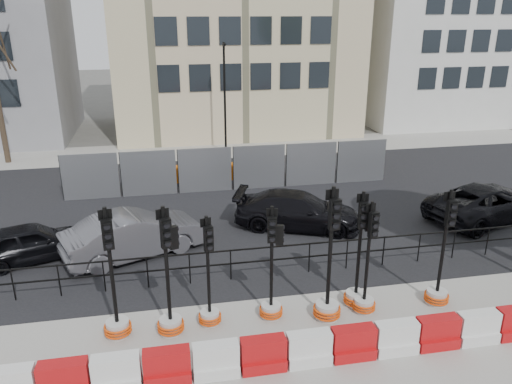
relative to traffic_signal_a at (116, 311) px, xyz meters
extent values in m
plane|color=#51514C|center=(4.31, 0.95, -0.71)|extent=(120.00, 120.00, 0.00)
cube|color=gray|center=(4.31, -2.05, -0.70)|extent=(40.00, 6.00, 0.02)
cube|color=black|center=(4.31, 7.95, -0.69)|extent=(40.00, 14.00, 0.03)
cube|color=gray|center=(4.31, 16.95, -0.70)|extent=(40.00, 4.00, 0.02)
cube|color=silver|center=(21.31, 22.95, 7.29)|extent=(12.00, 9.00, 16.00)
cylinder|color=black|center=(-2.89, 2.15, -0.21)|extent=(0.04, 0.04, 1.00)
cylinder|color=black|center=(-1.69, 2.15, -0.21)|extent=(0.04, 0.04, 1.00)
cylinder|color=black|center=(-0.49, 2.15, -0.21)|extent=(0.04, 0.04, 1.00)
cylinder|color=black|center=(0.71, 2.15, -0.21)|extent=(0.04, 0.04, 1.00)
cylinder|color=black|center=(1.91, 2.15, -0.21)|extent=(0.04, 0.04, 1.00)
cylinder|color=black|center=(3.11, 2.15, -0.21)|extent=(0.04, 0.04, 1.00)
cylinder|color=black|center=(4.31, 2.15, -0.21)|extent=(0.04, 0.04, 1.00)
cylinder|color=black|center=(5.51, 2.15, -0.21)|extent=(0.04, 0.04, 1.00)
cylinder|color=black|center=(6.71, 2.15, -0.21)|extent=(0.04, 0.04, 1.00)
cylinder|color=black|center=(7.91, 2.15, -0.21)|extent=(0.04, 0.04, 1.00)
cylinder|color=black|center=(9.11, 2.15, -0.21)|extent=(0.04, 0.04, 1.00)
cylinder|color=black|center=(10.31, 2.15, -0.21)|extent=(0.04, 0.04, 1.00)
cylinder|color=black|center=(11.51, 2.15, -0.21)|extent=(0.04, 0.04, 1.00)
cube|color=black|center=(4.31, 2.15, 0.27)|extent=(18.00, 0.04, 0.04)
cube|color=black|center=(4.31, 2.15, -0.16)|extent=(18.00, 0.04, 0.04)
cube|color=gray|center=(-1.69, 9.95, 0.29)|extent=(2.30, 0.05, 2.00)
cylinder|color=black|center=(-2.84, 9.95, 0.29)|extent=(0.05, 0.05, 2.00)
cube|color=gray|center=(0.71, 9.95, 0.29)|extent=(2.30, 0.05, 2.00)
cylinder|color=black|center=(-0.44, 9.95, 0.29)|extent=(0.05, 0.05, 2.00)
cube|color=gray|center=(3.11, 9.95, 0.29)|extent=(2.30, 0.05, 2.00)
cylinder|color=black|center=(1.96, 9.95, 0.29)|extent=(0.05, 0.05, 2.00)
cube|color=gray|center=(5.51, 9.95, 0.29)|extent=(2.30, 0.05, 2.00)
cylinder|color=black|center=(4.36, 9.95, 0.29)|extent=(0.05, 0.05, 2.00)
cube|color=gray|center=(7.91, 9.95, 0.29)|extent=(2.30, 0.05, 2.00)
cylinder|color=black|center=(6.76, 9.95, 0.29)|extent=(0.05, 0.05, 2.00)
cube|color=gray|center=(10.31, 9.95, 0.29)|extent=(2.30, 0.05, 2.00)
cylinder|color=black|center=(9.16, 9.95, 0.29)|extent=(0.05, 0.05, 2.00)
cube|color=orange|center=(0.31, 11.45, -0.31)|extent=(1.00, 0.40, 0.80)
cube|color=orange|center=(2.31, 11.45, -0.31)|extent=(1.00, 0.40, 0.80)
cube|color=orange|center=(4.31, 11.45, -0.31)|extent=(1.00, 0.40, 0.80)
cube|color=orange|center=(6.31, 11.45, -0.31)|extent=(1.00, 0.40, 0.80)
cylinder|color=black|center=(4.81, 15.95, 2.29)|extent=(0.12, 0.12, 6.00)
cube|color=black|center=(4.81, 15.70, 5.19)|extent=(0.12, 0.50, 0.12)
cube|color=silver|center=(-1.99, -1.85, -0.16)|extent=(1.00, 0.35, 0.50)
cube|color=red|center=(-0.94, -1.85, -0.16)|extent=(1.00, 0.35, 0.50)
cube|color=silver|center=(0.11, -1.85, -0.56)|extent=(1.00, 0.50, 0.30)
cube|color=silver|center=(0.11, -1.85, -0.16)|extent=(1.00, 0.35, 0.50)
cube|color=red|center=(1.16, -1.85, -0.56)|extent=(1.00, 0.50, 0.30)
cube|color=red|center=(1.16, -1.85, -0.16)|extent=(1.00, 0.35, 0.50)
cube|color=silver|center=(2.21, -1.85, -0.56)|extent=(1.00, 0.50, 0.30)
cube|color=silver|center=(2.21, -1.85, -0.16)|extent=(1.00, 0.35, 0.50)
cube|color=red|center=(3.26, -1.85, -0.56)|extent=(1.00, 0.50, 0.30)
cube|color=red|center=(3.26, -1.85, -0.16)|extent=(1.00, 0.35, 0.50)
cube|color=silver|center=(4.31, -1.85, -0.56)|extent=(1.00, 0.50, 0.30)
cube|color=silver|center=(4.31, -1.85, -0.16)|extent=(1.00, 0.35, 0.50)
cube|color=red|center=(5.36, -1.85, -0.56)|extent=(1.00, 0.50, 0.30)
cube|color=red|center=(5.36, -1.85, -0.16)|extent=(1.00, 0.35, 0.50)
cube|color=silver|center=(6.41, -1.85, -0.56)|extent=(1.00, 0.50, 0.30)
cube|color=silver|center=(6.41, -1.85, -0.16)|extent=(1.00, 0.35, 0.50)
cube|color=red|center=(7.46, -1.85, -0.56)|extent=(1.00, 0.50, 0.30)
cube|color=red|center=(7.46, -1.85, -0.16)|extent=(1.00, 0.35, 0.50)
cube|color=silver|center=(8.51, -1.85, -0.56)|extent=(1.00, 0.50, 0.30)
cube|color=silver|center=(8.51, -1.85, -0.16)|extent=(1.00, 0.35, 0.50)
cylinder|color=beige|center=(0.00, 0.01, -0.50)|extent=(0.56, 0.56, 0.41)
torus|color=#DC460B|center=(0.00, 0.01, -0.58)|extent=(0.67, 0.67, 0.05)
torus|color=#DC460B|center=(0.00, 0.01, -0.50)|extent=(0.67, 0.67, 0.05)
torus|color=#DC460B|center=(0.00, 0.01, -0.42)|extent=(0.67, 0.67, 0.05)
cylinder|color=black|center=(0.00, 0.01, 1.16)|extent=(0.09, 0.09, 3.10)
cube|color=black|center=(0.02, -0.11, 2.09)|extent=(0.27, 0.18, 0.72)
cylinder|color=black|center=(0.03, -0.19, 1.86)|extent=(0.16, 0.08, 0.16)
cylinder|color=black|center=(0.03, -0.19, 2.09)|extent=(0.16, 0.08, 0.16)
cylinder|color=black|center=(0.03, -0.19, 2.32)|extent=(0.16, 0.08, 0.16)
cube|color=black|center=(-0.01, 0.08, 2.50)|extent=(0.31, 0.08, 0.25)
cylinder|color=beige|center=(1.28, -0.12, -0.50)|extent=(0.55, 0.55, 0.41)
torus|color=#DC460B|center=(1.28, -0.12, -0.58)|extent=(0.67, 0.67, 0.05)
torus|color=#DC460B|center=(1.28, -0.12, -0.50)|extent=(0.67, 0.67, 0.05)
torus|color=#DC460B|center=(1.28, -0.12, -0.42)|extent=(0.67, 0.67, 0.05)
cylinder|color=black|center=(1.28, -0.12, 1.14)|extent=(0.09, 0.09, 3.08)
cube|color=black|center=(1.32, -0.24, 2.07)|extent=(0.28, 0.21, 0.72)
cylinder|color=black|center=(1.34, -0.32, 1.84)|extent=(0.16, 0.09, 0.15)
cylinder|color=black|center=(1.34, -0.32, 2.07)|extent=(0.16, 0.09, 0.15)
cylinder|color=black|center=(1.34, -0.32, 2.29)|extent=(0.16, 0.09, 0.15)
cube|color=black|center=(1.26, -0.06, 2.48)|extent=(0.30, 0.12, 0.25)
cube|color=black|center=(1.48, -0.06, 1.86)|extent=(0.24, 0.19, 0.56)
cylinder|color=beige|center=(2.27, 0.08, -0.52)|extent=(0.49, 0.49, 0.36)
torus|color=#DC460B|center=(2.27, 0.08, -0.60)|extent=(0.59, 0.59, 0.05)
torus|color=#DC460B|center=(2.27, 0.08, -0.52)|extent=(0.59, 0.59, 0.05)
torus|color=#DC460B|center=(2.27, 0.08, -0.45)|extent=(0.59, 0.59, 0.05)
cylinder|color=black|center=(2.27, 0.08, 0.92)|extent=(0.08, 0.08, 2.71)
cube|color=black|center=(2.30, -0.02, 1.74)|extent=(0.24, 0.18, 0.63)
cylinder|color=black|center=(2.32, -0.09, 1.54)|extent=(0.14, 0.08, 0.14)
cylinder|color=black|center=(2.32, -0.09, 1.74)|extent=(0.14, 0.08, 0.14)
cylinder|color=black|center=(2.32, -0.09, 1.94)|extent=(0.14, 0.08, 0.14)
cube|color=black|center=(2.26, 0.14, 2.10)|extent=(0.27, 0.10, 0.22)
cylinder|color=beige|center=(3.87, 0.07, -0.52)|extent=(0.51, 0.51, 0.38)
torus|color=#DC460B|center=(3.87, 0.07, -0.59)|extent=(0.61, 0.61, 0.05)
torus|color=#DC460B|center=(3.87, 0.07, -0.52)|extent=(0.61, 0.61, 0.05)
torus|color=#DC460B|center=(3.87, 0.07, -0.44)|extent=(0.61, 0.61, 0.05)
cylinder|color=black|center=(3.87, 0.07, 1.00)|extent=(0.09, 0.09, 2.84)
cube|color=black|center=(3.85, -0.04, 1.85)|extent=(0.25, 0.17, 0.66)
cylinder|color=black|center=(3.83, -0.11, 1.64)|extent=(0.15, 0.07, 0.14)
cylinder|color=black|center=(3.83, -0.11, 1.85)|extent=(0.15, 0.07, 0.14)
cylinder|color=black|center=(3.83, -0.11, 2.05)|extent=(0.15, 0.07, 0.14)
cube|color=black|center=(3.88, 0.13, 2.22)|extent=(0.28, 0.08, 0.23)
cube|color=black|center=(4.05, 0.04, 1.66)|extent=(0.21, 0.15, 0.52)
cylinder|color=beige|center=(5.28, -0.25, -0.48)|extent=(0.60, 0.60, 0.44)
torus|color=#DC460B|center=(5.28, -0.25, -0.57)|extent=(0.72, 0.72, 0.06)
torus|color=#DC460B|center=(5.28, -0.25, -0.48)|extent=(0.72, 0.72, 0.06)
torus|color=#DC460B|center=(5.28, -0.25, -0.40)|extent=(0.72, 0.72, 0.06)
cylinder|color=black|center=(5.28, -0.25, 1.28)|extent=(0.10, 0.10, 3.31)
cube|color=black|center=(5.29, -0.38, 2.27)|extent=(0.28, 0.18, 0.77)
cylinder|color=black|center=(5.30, -0.46, 2.03)|extent=(0.17, 0.07, 0.17)
cylinder|color=black|center=(5.30, -0.46, 2.27)|extent=(0.17, 0.07, 0.17)
cylinder|color=black|center=(5.30, -0.46, 2.52)|extent=(0.17, 0.07, 0.17)
cube|color=black|center=(5.27, -0.18, 2.71)|extent=(0.33, 0.06, 0.26)
cylinder|color=beige|center=(6.24, 0.20, -0.51)|extent=(0.54, 0.54, 0.40)
torus|color=#DC460B|center=(6.24, 0.20, -0.59)|extent=(0.65, 0.65, 0.05)
torus|color=#DC460B|center=(6.24, 0.20, -0.51)|extent=(0.65, 0.65, 0.05)
torus|color=#DC460B|center=(6.24, 0.20, -0.43)|extent=(0.65, 0.65, 0.05)
cylinder|color=black|center=(6.24, 0.20, 1.09)|extent=(0.09, 0.09, 2.99)
cube|color=black|center=(6.22, 0.08, 1.99)|extent=(0.26, 0.18, 0.70)
cylinder|color=black|center=(6.20, 0.00, 1.77)|extent=(0.16, 0.08, 0.15)
cylinder|color=black|center=(6.20, 0.00, 1.99)|extent=(0.16, 0.08, 0.15)
cylinder|color=black|center=(6.20, 0.00, 2.21)|extent=(0.16, 0.08, 0.15)
cube|color=black|center=(6.25, 0.25, 2.39)|extent=(0.30, 0.08, 0.24)
cube|color=black|center=(6.44, 0.16, 1.79)|extent=(0.22, 0.16, 0.55)
cylinder|color=beige|center=(6.35, -0.13, -0.52)|extent=(0.51, 0.51, 0.38)
torus|color=#DC460B|center=(6.35, -0.13, -0.59)|extent=(0.62, 0.62, 0.05)
torus|color=#DC460B|center=(6.35, -0.13, -0.52)|extent=(0.62, 0.62, 0.05)
torus|color=#DC460B|center=(6.35, -0.13, -0.44)|extent=(0.62, 0.62, 0.05)
cylinder|color=black|center=(6.35, -0.13, 1.01)|extent=(0.09, 0.09, 2.85)
cube|color=black|center=(6.37, -0.24, 1.86)|extent=(0.25, 0.18, 0.67)
cylinder|color=black|center=(6.38, -0.32, 1.65)|extent=(0.15, 0.07, 0.14)
cylinder|color=black|center=(6.38, -0.32, 1.86)|extent=(0.15, 0.07, 0.14)
cylinder|color=black|center=(6.38, -0.32, 2.07)|extent=(0.15, 0.07, 0.14)
cube|color=black|center=(6.33, -0.07, 2.24)|extent=(0.29, 0.08, 0.23)
cylinder|color=beige|center=(8.44, -0.15, -0.50)|extent=(0.54, 0.54, 0.40)
torus|color=#DC460B|center=(8.44, -0.15, -0.58)|extent=(0.65, 0.65, 0.05)
torus|color=#DC460B|center=(8.44, -0.15, -0.50)|extent=(0.65, 0.65, 0.05)
torus|color=#DC460B|center=(8.44, -0.15, -0.42)|extent=(0.65, 0.65, 0.05)
cylinder|color=black|center=(8.44, -0.15, 1.11)|extent=(0.09, 0.09, 3.02)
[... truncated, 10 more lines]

